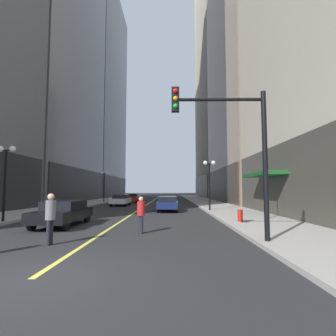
{
  "coord_description": "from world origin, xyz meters",
  "views": [
    {
      "loc": [
        3.03,
        -5.88,
        1.95
      ],
      "look_at": [
        2.71,
        24.78,
        4.4
      ],
      "focal_mm": 28.35,
      "sensor_mm": 36.0,
      "label": 1
    }
  ],
  "objects_px": {
    "street_lamp_left_far": "(104,180)",
    "fire_hydrant_right": "(240,217)",
    "car_navy": "(168,203)",
    "street_lamp_right_mid": "(209,174)",
    "street_lamp_left_near": "(6,166)",
    "traffic_light_near_right": "(235,139)",
    "car_white": "(121,200)",
    "car_red": "(132,197)",
    "pedestrian_in_red_jacket": "(141,212)",
    "pedestrian_in_grey_suit": "(50,215)",
    "car_black": "(63,212)"
  },
  "relations": [
    {
      "from": "street_lamp_left_far",
      "to": "fire_hydrant_right",
      "type": "bearing_deg",
      "value": -59.38
    },
    {
      "from": "fire_hydrant_right",
      "to": "car_navy",
      "type": "bearing_deg",
      "value": 115.84
    },
    {
      "from": "street_lamp_right_mid",
      "to": "street_lamp_left_near",
      "type": "bearing_deg",
      "value": -147.53
    },
    {
      "from": "traffic_light_near_right",
      "to": "street_lamp_left_far",
      "type": "distance_m",
      "value": 30.38
    },
    {
      "from": "car_white",
      "to": "street_lamp_left_near",
      "type": "distance_m",
      "value": 17.17
    },
    {
      "from": "car_red",
      "to": "traffic_light_near_right",
      "type": "bearing_deg",
      "value": -75.09
    },
    {
      "from": "pedestrian_in_red_jacket",
      "to": "street_lamp_left_far",
      "type": "height_order",
      "value": "street_lamp_left_far"
    },
    {
      "from": "pedestrian_in_grey_suit",
      "to": "pedestrian_in_red_jacket",
      "type": "bearing_deg",
      "value": 40.0
    },
    {
      "from": "street_lamp_left_near",
      "to": "street_lamp_right_mid",
      "type": "relative_size",
      "value": 1.0
    },
    {
      "from": "car_white",
      "to": "street_lamp_left_near",
      "type": "height_order",
      "value": "street_lamp_left_near"
    },
    {
      "from": "traffic_light_near_right",
      "to": "fire_hydrant_right",
      "type": "xyz_separation_m",
      "value": [
        1.55,
        5.54,
        -3.34
      ]
    },
    {
      "from": "street_lamp_right_mid",
      "to": "car_navy",
      "type": "bearing_deg",
      "value": 173.82
    },
    {
      "from": "car_black",
      "to": "traffic_light_near_right",
      "type": "relative_size",
      "value": 0.82
    },
    {
      "from": "car_red",
      "to": "street_lamp_right_mid",
      "type": "relative_size",
      "value": 0.96
    },
    {
      "from": "traffic_light_near_right",
      "to": "car_white",
      "type": "bearing_deg",
      "value": 110.4
    },
    {
      "from": "car_navy",
      "to": "fire_hydrant_right",
      "type": "height_order",
      "value": "car_navy"
    },
    {
      "from": "car_black",
      "to": "street_lamp_right_mid",
      "type": "relative_size",
      "value": 1.05
    },
    {
      "from": "car_black",
      "to": "fire_hydrant_right",
      "type": "height_order",
      "value": "car_black"
    },
    {
      "from": "car_red",
      "to": "fire_hydrant_right",
      "type": "relative_size",
      "value": 5.32
    },
    {
      "from": "street_lamp_left_far",
      "to": "pedestrian_in_grey_suit",
      "type": "bearing_deg",
      "value": -79.52
    },
    {
      "from": "street_lamp_left_near",
      "to": "street_lamp_right_mid",
      "type": "xyz_separation_m",
      "value": [
        12.8,
        8.15,
        0.0
      ]
    },
    {
      "from": "car_navy",
      "to": "traffic_light_near_right",
      "type": "relative_size",
      "value": 0.77
    },
    {
      "from": "car_red",
      "to": "fire_hydrant_right",
      "type": "distance_m",
      "value": 26.74
    },
    {
      "from": "car_black",
      "to": "pedestrian_in_grey_suit",
      "type": "distance_m",
      "value": 5.1
    },
    {
      "from": "street_lamp_left_near",
      "to": "street_lamp_left_far",
      "type": "xyz_separation_m",
      "value": [
        0.0,
        22.48,
        0.0
      ]
    },
    {
      "from": "traffic_light_near_right",
      "to": "pedestrian_in_grey_suit",
      "type": "bearing_deg",
      "value": -179.62
    },
    {
      "from": "car_black",
      "to": "traffic_light_near_right",
      "type": "height_order",
      "value": "traffic_light_near_right"
    },
    {
      "from": "car_white",
      "to": "car_red",
      "type": "bearing_deg",
      "value": 89.18
    },
    {
      "from": "car_black",
      "to": "car_white",
      "type": "bearing_deg",
      "value": 90.55
    },
    {
      "from": "traffic_light_near_right",
      "to": "street_lamp_left_near",
      "type": "relative_size",
      "value": 1.28
    },
    {
      "from": "car_navy",
      "to": "car_red",
      "type": "relative_size",
      "value": 1.02
    },
    {
      "from": "car_red",
      "to": "car_navy",
      "type": "bearing_deg",
      "value": -71.36
    },
    {
      "from": "car_navy",
      "to": "pedestrian_in_grey_suit",
      "type": "distance_m",
      "value": 14.67
    },
    {
      "from": "car_navy",
      "to": "street_lamp_left_near",
      "type": "distance_m",
      "value": 12.78
    },
    {
      "from": "car_navy",
      "to": "car_black",
      "type": "bearing_deg",
      "value": -120.65
    },
    {
      "from": "car_red",
      "to": "pedestrian_in_red_jacket",
      "type": "distance_m",
      "value": 28.42
    },
    {
      "from": "car_red",
      "to": "street_lamp_left_far",
      "type": "relative_size",
      "value": 0.96
    },
    {
      "from": "car_black",
      "to": "fire_hydrant_right",
      "type": "bearing_deg",
      "value": 4.29
    },
    {
      "from": "car_red",
      "to": "street_lamp_left_far",
      "type": "distance_m",
      "value": 5.07
    },
    {
      "from": "car_white",
      "to": "pedestrian_in_grey_suit",
      "type": "relative_size",
      "value": 2.53
    },
    {
      "from": "car_black",
      "to": "car_red",
      "type": "bearing_deg",
      "value": 90.11
    },
    {
      "from": "car_navy",
      "to": "pedestrian_in_red_jacket",
      "type": "bearing_deg",
      "value": -95.19
    },
    {
      "from": "street_lamp_right_mid",
      "to": "fire_hydrant_right",
      "type": "height_order",
      "value": "street_lamp_right_mid"
    },
    {
      "from": "car_red",
      "to": "car_white",
      "type": "bearing_deg",
      "value": -90.82
    },
    {
      "from": "car_black",
      "to": "car_navy",
      "type": "height_order",
      "value": "same"
    },
    {
      "from": "pedestrian_in_grey_suit",
      "to": "pedestrian_in_red_jacket",
      "type": "height_order",
      "value": "pedestrian_in_grey_suit"
    },
    {
      "from": "pedestrian_in_red_jacket",
      "to": "fire_hydrant_right",
      "type": "xyz_separation_m",
      "value": [
        5.19,
        3.13,
        -0.54
      ]
    },
    {
      "from": "traffic_light_near_right",
      "to": "street_lamp_left_far",
      "type": "relative_size",
      "value": 1.28
    },
    {
      "from": "pedestrian_in_red_jacket",
      "to": "street_lamp_right_mid",
      "type": "xyz_separation_m",
      "value": [
        4.69,
        11.27,
        2.32
      ]
    },
    {
      "from": "car_black",
      "to": "car_navy",
      "type": "xyz_separation_m",
      "value": [
        5.48,
        9.25,
        -0.0
      ]
    }
  ]
}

